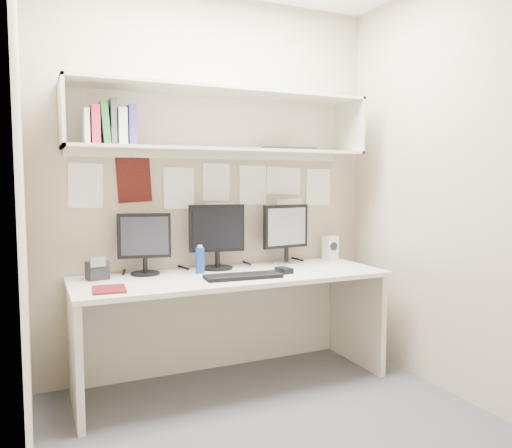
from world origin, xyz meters
name	(u,v)px	position (x,y,z in m)	size (l,w,h in m)	color
floor	(277,428)	(0.00, 0.00, 0.00)	(2.40, 2.00, 0.01)	#444449
wall_back	(213,185)	(0.00, 1.00, 1.30)	(2.40, 0.02, 2.60)	tan
wall_front	(412,190)	(0.00, -1.00, 1.30)	(2.40, 0.02, 2.60)	tan
wall_left	(22,188)	(-1.20, 0.00, 1.30)	(0.02, 2.00, 2.60)	tan
wall_right	(452,186)	(1.20, 0.00, 1.30)	(0.02, 2.00, 2.60)	tan
desk	(232,329)	(0.00, 0.65, 0.37)	(2.00, 0.70, 0.73)	beige
overhead_hutch	(220,122)	(0.00, 0.86, 1.72)	(2.00, 0.38, 0.40)	beige
pinned_papers	(214,192)	(0.00, 0.99, 1.25)	(1.92, 0.01, 0.48)	white
monitor_left	(144,240)	(-0.52, 0.87, 0.95)	(0.34, 0.19, 0.39)	black
monitor_center	(217,234)	(-0.02, 0.87, 0.97)	(0.38, 0.21, 0.44)	black
monitor_right	(286,231)	(0.51, 0.87, 0.97)	(0.37, 0.20, 0.43)	#A5A5AA
keyboard	(243,276)	(0.01, 0.50, 0.74)	(0.47, 0.17, 0.02)	black
mouse	(284,270)	(0.32, 0.54, 0.75)	(0.07, 0.12, 0.04)	black
speaker	(330,248)	(0.89, 0.88, 0.82)	(0.10, 0.10, 0.18)	silver
blue_bottle	(200,260)	(-0.18, 0.77, 0.82)	(0.06, 0.06, 0.18)	navy
maroon_notebook	(109,289)	(-0.79, 0.48, 0.74)	(0.18, 0.22, 0.01)	#560E12
desk_phone	(97,270)	(-0.81, 0.82, 0.79)	(0.14, 0.13, 0.15)	black
book_stack	(110,125)	(-0.72, 0.79, 1.66)	(0.29, 0.17, 0.27)	silver
hutch_tray	(289,149)	(0.51, 0.84, 1.55)	(0.38, 0.14, 0.03)	black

